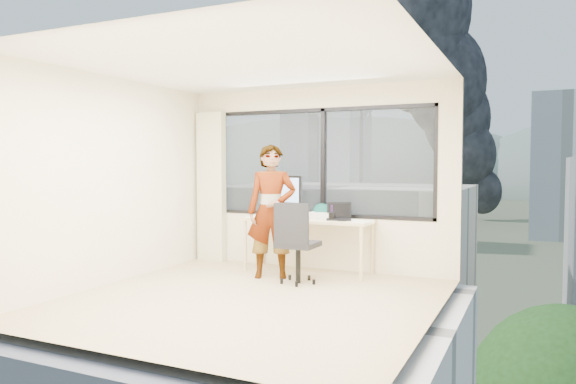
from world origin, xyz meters
The scene contains 24 objects.
floor centered at (0.00, 0.00, 0.00)m, with size 4.00×4.00×0.01m, color tan.
ceiling centered at (0.00, 0.00, 2.60)m, with size 4.00×4.00×0.01m, color white.
wall_front centered at (0.00, -2.00, 1.30)m, with size 4.00×0.01×2.60m, color beige.
wall_left centered at (-2.00, 0.00, 1.30)m, with size 0.01×4.00×2.60m, color beige.
wall_right centered at (2.00, 0.00, 1.30)m, with size 0.01×4.00×2.60m, color beige.
window_wall centered at (0.05, 2.00, 1.52)m, with size 3.30×0.16×1.55m, color black, non-canonical shape.
curtain centered at (-1.72, 1.88, 1.15)m, with size 0.45×0.14×2.30m, color beige.
desk centered at (0.00, 1.66, 0.38)m, with size 1.80×0.60×0.75m, color tan.
chair centered at (0.16, 0.97, 0.52)m, with size 0.53×0.53×1.05m, color black, non-canonical shape.
person centered at (-0.30, 1.13, 0.88)m, with size 0.64×0.42×1.76m, color #2D2D33.
monitor centered at (-0.40, 1.72, 1.05)m, with size 0.60×0.13×0.60m, color black, non-canonical shape.
game_console centered at (0.17, 1.84, 0.79)m, with size 0.34×0.28×0.08m, color white.
laptop centered at (0.45, 1.66, 0.86)m, with size 0.33×0.35×0.22m, color black, non-canonical shape.
cellphone centered at (0.54, 1.52, 0.76)m, with size 0.10×0.05×0.01m, color black.
pen_cup centered at (0.37, 1.61, 0.80)m, with size 0.08×0.08×0.10m, color black.
handbag centered at (0.12, 1.87, 0.85)m, with size 0.26×0.13×0.20m, color #0C4843.
exterior_ground centered at (0.00, 120.00, -14.00)m, with size 400.00×400.00×0.04m, color #515B3D.
near_bldg_a centered at (-9.00, 30.00, -7.00)m, with size 16.00×12.00×14.00m, color #EFE2C8.
far_tower_a centered at (-35.00, 95.00, 0.00)m, with size 14.00×14.00×28.00m, color silver.
far_tower_b centered at (8.00, 120.00, 1.00)m, with size 13.00×13.00×30.00m, color silver.
far_tower_d centered at (-60.00, 150.00, -3.00)m, with size 16.00×14.00×22.00m, color silver.
hill_a centered at (-120.00, 320.00, -14.00)m, with size 288.00×216.00×90.00m, color slate.
tree_a centered at (-16.00, 22.00, -10.00)m, with size 7.00×7.00×8.00m, color #254818, non-canonical shape.
smoke_plume_a centered at (-10.00, 150.00, 39.00)m, with size 40.00×24.00×90.00m, color black, non-canonical shape.
Camera 1 is at (2.88, -5.22, 1.51)m, focal length 33.64 mm.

